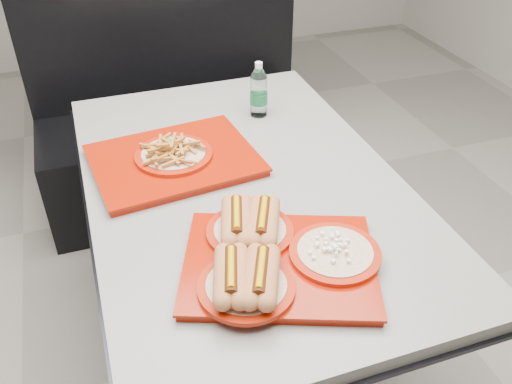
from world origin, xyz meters
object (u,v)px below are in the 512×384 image
object	(u,v)px
diner_table	(244,224)
booth_bench	(176,119)
tray_far	(174,157)
tray_near	(271,256)
water_bottle	(259,93)

from	to	relation	value
diner_table	booth_bench	bearing A→B (deg)	90.00
tray_far	tray_near	bearing A→B (deg)	-76.72
diner_table	tray_far	bearing A→B (deg)	138.98
booth_bench	water_bottle	xyz separation A→B (m)	(0.18, -0.72, 0.43)
booth_bench	diner_table	bearing A→B (deg)	-90.00
tray_near	water_bottle	bearing A→B (deg)	73.01
booth_bench	tray_far	bearing A→B (deg)	-100.52
diner_table	tray_near	distance (m)	0.43
diner_table	tray_far	size ratio (longest dim) A/B	2.71
diner_table	tray_far	xyz separation A→B (m)	(-0.17, 0.15, 0.19)
tray_far	water_bottle	xyz separation A→B (m)	(0.35, 0.23, 0.06)
diner_table	booth_bench	world-z (taller)	booth_bench
diner_table	tray_far	distance (m)	0.30
water_bottle	tray_near	bearing A→B (deg)	-106.99
tray_near	tray_far	bearing A→B (deg)	103.28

